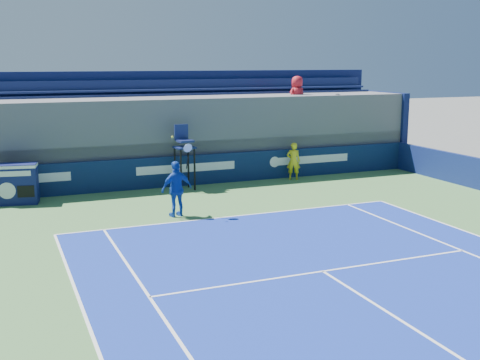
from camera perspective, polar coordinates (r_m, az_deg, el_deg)
name	(u,v)px	position (r m, az deg, el deg)	size (l,w,h in m)	color
ball_person	(293,161)	(24.82, 5.09, 1.80)	(0.56, 0.37, 1.54)	yellow
back_hoarding	(186,171)	(23.67, -5.13, 0.90)	(20.40, 0.21, 1.20)	#0B1A40
match_clock	(18,183)	(21.86, -20.34, -0.24)	(1.43, 0.95, 1.40)	#0F164E
umpire_chair	(184,150)	(22.78, -5.32, 2.85)	(0.78, 0.78, 2.48)	black
tennis_player	(177,189)	(18.88, -6.02, -0.83)	(1.10, 0.62, 2.57)	#1440A8
stadium_seating	(171,134)	(25.43, -6.54, 4.40)	(21.00, 4.05, 4.40)	#525257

